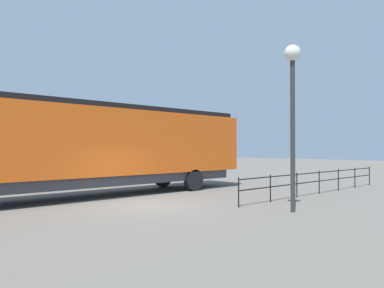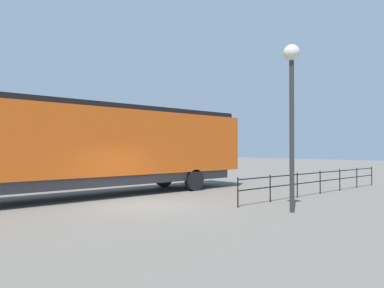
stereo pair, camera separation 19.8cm
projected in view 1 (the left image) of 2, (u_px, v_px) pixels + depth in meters
The scene contains 4 objects.
ground_plane at pixel (147, 206), 13.69m from camera, with size 120.00×120.00×0.00m, color #666059.
locomotive at pixel (91, 145), 16.13m from camera, with size 2.91×17.94×4.19m.
lamp_post at pixel (293, 88), 12.38m from camera, with size 0.57×0.57×5.78m.
platform_fence at pixel (319, 179), 17.33m from camera, with size 0.05×12.01×1.12m.
Camera 1 is at (11.32, -7.94, 2.19)m, focal length 33.54 mm.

